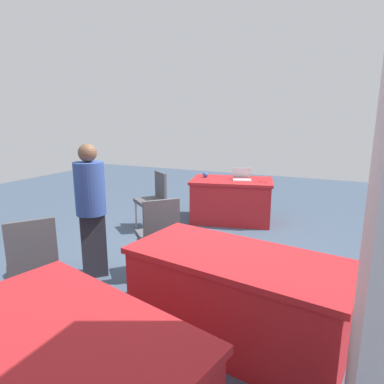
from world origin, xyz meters
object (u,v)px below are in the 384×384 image
at_px(table_foreground, 231,200).
at_px(table_mid_right, 236,297).
at_px(chair_aisle, 33,259).
at_px(laptop_silver, 242,178).
at_px(yarn_ball, 205,175).
at_px(scissors_red, 263,182).
at_px(person_attendee_standing, 91,205).
at_px(chair_near_front, 159,231).
at_px(chair_tucked_left, 154,196).

bearing_deg(table_foreground, table_mid_right, 108.72).
relative_size(chair_aisle, laptop_silver, 2.46).
relative_size(yarn_ball, scissors_red, 0.54).
relative_size(table_foreground, yarn_ball, 16.46).
relative_size(table_foreground, table_mid_right, 0.85).
bearing_deg(person_attendee_standing, chair_near_front, 156.49).
bearing_deg(laptop_silver, person_attendee_standing, 50.92).
height_order(chair_near_front, chair_tucked_left, chair_near_front).
height_order(table_mid_right, laptop_silver, laptop_silver).
xyz_separation_m(chair_aisle, scissors_red, (-1.32, -3.62, 0.21)).
xyz_separation_m(chair_near_front, yarn_ball, (0.44, -2.48, 0.26)).
relative_size(table_mid_right, chair_aisle, 1.93).
bearing_deg(chair_near_front, table_mid_right, -78.56).
xyz_separation_m(chair_near_front, chair_aisle, (0.67, 1.17, 0.01)).
relative_size(chair_near_front, person_attendee_standing, 0.62).
bearing_deg(table_foreground, scissors_red, 178.29).
distance_m(chair_aisle, scissors_red, 3.86).
height_order(person_attendee_standing, yarn_ball, person_attendee_standing).
distance_m(table_mid_right, chair_tucked_left, 3.09).
bearing_deg(table_foreground, chair_tucked_left, 42.83).
xyz_separation_m(table_mid_right, laptop_silver, (0.91, -3.23, 0.42)).
xyz_separation_m(chair_aisle, person_attendee_standing, (0.05, -0.87, 0.30)).
bearing_deg(laptop_silver, table_foreground, -10.06).
height_order(table_foreground, table_mid_right, same).
height_order(table_foreground, scissors_red, scissors_red).
xyz_separation_m(person_attendee_standing, scissors_red, (-1.36, -2.75, -0.10)).
bearing_deg(chair_tucked_left, yarn_ball, -81.43).
relative_size(table_mid_right, laptop_silver, 4.75).
relative_size(table_mid_right, person_attendee_standing, 1.20).
bearing_deg(table_foreground, chair_aisle, 78.29).
xyz_separation_m(chair_near_front, scissors_red, (-0.64, -2.46, 0.21)).
relative_size(table_foreground, chair_near_front, 1.66).
bearing_deg(laptop_silver, chair_aisle, 55.91).
bearing_deg(yarn_ball, chair_aisle, 86.31).
bearing_deg(scissors_red, person_attendee_standing, -89.70).
xyz_separation_m(chair_tucked_left, chair_aisle, (-0.30, 2.66, 0.01)).
relative_size(chair_near_front, laptop_silver, 2.44).
relative_size(chair_aisle, yarn_ball, 9.97).
distance_m(table_mid_right, chair_aisle, 1.90).
bearing_deg(chair_aisle, table_foreground, 23.98).
bearing_deg(yarn_ball, chair_tucked_left, 61.38).
xyz_separation_m(person_attendee_standing, laptop_silver, (-0.97, -2.80, -0.06)).
xyz_separation_m(table_foreground, chair_aisle, (0.75, 3.64, 0.18)).
relative_size(table_mid_right, chair_tucked_left, 1.95).
relative_size(table_foreground, chair_tucked_left, 1.67).
bearing_deg(table_mid_right, chair_aisle, 13.40).
xyz_separation_m(table_foreground, chair_near_front, (0.08, 2.47, 0.17)).
bearing_deg(scissors_red, table_foreground, -155.07).
distance_m(chair_aisle, person_attendee_standing, 0.92).
distance_m(table_foreground, yarn_ball, 0.68).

